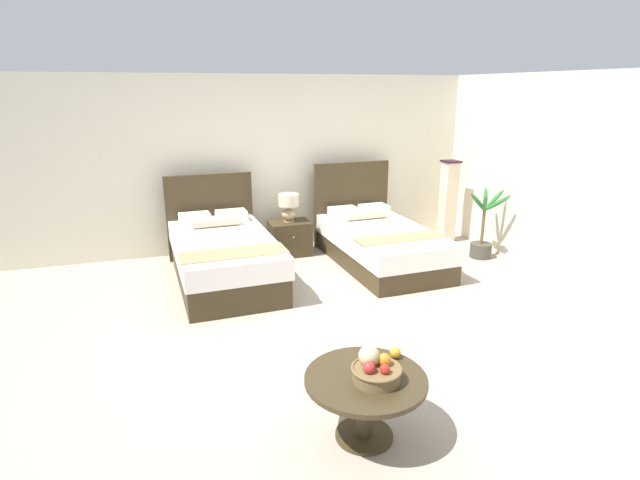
% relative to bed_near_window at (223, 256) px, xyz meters
% --- Properties ---
extents(ground_plane, '(9.53, 9.32, 0.02)m').
position_rel_bed_near_window_xyz_m(ground_plane, '(1.07, -1.57, -0.34)').
color(ground_plane, '#AA9C88').
extents(wall_back, '(9.53, 0.12, 2.53)m').
position_rel_bed_near_window_xyz_m(wall_back, '(1.07, 1.29, 0.94)').
color(wall_back, beige).
rests_on(wall_back, ground).
extents(wall_side_right, '(0.12, 4.92, 2.53)m').
position_rel_bed_near_window_xyz_m(wall_side_right, '(4.03, -1.17, 0.94)').
color(wall_side_right, beige).
rests_on(wall_side_right, ground).
extents(bed_near_window, '(1.27, 2.19, 1.20)m').
position_rel_bed_near_window_xyz_m(bed_near_window, '(0.00, 0.00, 0.00)').
color(bed_near_window, '#3C2F1B').
rests_on(bed_near_window, ground).
extents(bed_near_corner, '(1.26, 2.19, 1.27)m').
position_rel_bed_near_window_xyz_m(bed_near_corner, '(2.13, 0.01, -0.03)').
color(bed_near_corner, '#3C2F1B').
rests_on(bed_near_corner, ground).
extents(nightstand, '(0.58, 0.46, 0.49)m').
position_rel_bed_near_window_xyz_m(nightstand, '(1.05, 0.76, -0.08)').
color(nightstand, '#3C2F1B').
rests_on(nightstand, ground).
extents(table_lamp, '(0.29, 0.29, 0.40)m').
position_rel_bed_near_window_xyz_m(table_lamp, '(1.05, 0.78, 0.40)').
color(table_lamp, tan).
rests_on(table_lamp, nightstand).
extents(coffee_table, '(0.83, 0.83, 0.48)m').
position_rel_bed_near_window_xyz_m(coffee_table, '(0.53, -3.30, 0.04)').
color(coffee_table, '#3C2F1B').
rests_on(coffee_table, ground).
extents(fruit_bowl, '(0.34, 0.34, 0.22)m').
position_rel_bed_near_window_xyz_m(fruit_bowl, '(0.57, -3.35, 0.23)').
color(fruit_bowl, brown).
rests_on(fruit_bowl, coffee_table).
extents(loose_apple, '(0.08, 0.08, 0.08)m').
position_rel_bed_near_window_xyz_m(loose_apple, '(0.83, -3.14, 0.19)').
color(loose_apple, gold).
rests_on(loose_apple, coffee_table).
extents(floor_lamp_corner, '(0.25, 0.25, 1.28)m').
position_rel_bed_near_window_xyz_m(floor_lamp_corner, '(3.57, 0.64, 0.31)').
color(floor_lamp_corner, black).
rests_on(floor_lamp_corner, ground).
extents(potted_palm, '(0.56, 0.49, 1.01)m').
position_rel_bed_near_window_xyz_m(potted_palm, '(3.63, -0.22, -0.01)').
color(potted_palm, '#424035').
rests_on(potted_palm, ground).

